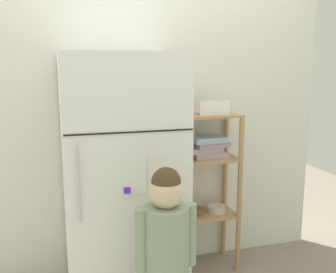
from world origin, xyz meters
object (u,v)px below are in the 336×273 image
Objects in this scene: refrigerator at (122,179)px; pantry_shelf_unit at (207,171)px; fruit_bin at (209,108)px; child_standing at (166,242)px.

refrigerator is 0.68m from pantry_shelf_unit.
child_standing is at bearing -124.92° from fruit_bin.
refrigerator is 1.57× the size of child_standing.
refrigerator is 0.80m from fruit_bin.
child_standing is 0.87× the size of pantry_shelf_unit.
pantry_shelf_unit is (0.65, 0.18, -0.05)m from refrigerator.
pantry_shelf_unit is at bearing 55.11° from child_standing.
fruit_bin is at bearing 53.76° from pantry_shelf_unit.
refrigerator reaches higher than child_standing.
pantry_shelf_unit is 5.14× the size of fruit_bin.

